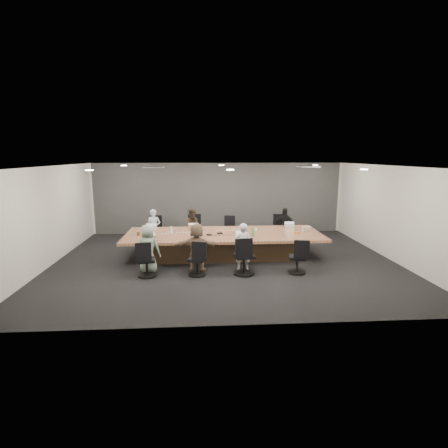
{
  "coord_description": "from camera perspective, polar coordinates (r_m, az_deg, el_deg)",
  "views": [
    {
      "loc": [
        -0.68,
        -9.96,
        3.11
      ],
      "look_at": [
        0.0,
        0.4,
        1.05
      ],
      "focal_mm": 28.0,
      "sensor_mm": 36.0,
      "label": 1
    }
  ],
  "objects": [
    {
      "name": "mic_left",
      "position": [
        10.52,
        -2.42,
        -1.73
      ],
      "size": [
        0.17,
        0.14,
        0.03
      ],
      "primitive_type": "cube",
      "rotation": [
        0.0,
        0.0,
        -0.35
      ],
      "color": "black",
      "rests_on": "conference_table"
    },
    {
      "name": "bottle_green_left",
      "position": [
        10.99,
        -13.01,
        -0.84
      ],
      "size": [
        0.08,
        0.08,
        0.26
      ],
      "primitive_type": "cylinder",
      "rotation": [
        0.0,
        0.0,
        0.05
      ],
      "color": "#40904D",
      "rests_on": "conference_table"
    },
    {
      "name": "laptop_1",
      "position": [
        11.51,
        -5.06,
        -0.66
      ],
      "size": [
        0.36,
        0.26,
        0.02
      ],
      "primitive_type": "cube",
      "rotation": [
        0.0,
        0.0,
        3.05
      ],
      "color": "#8C6647",
      "rests_on": "conference_table"
    },
    {
      "name": "mic_right",
      "position": [
        10.69,
        -0.71,
        -1.5
      ],
      "size": [
        0.18,
        0.12,
        0.03
      ],
      "primitive_type": "cube",
      "rotation": [
        0.0,
        0.0,
        0.08
      ],
      "color": "black",
      "rests_on": "conference_table"
    },
    {
      "name": "person_4",
      "position": [
        9.54,
        -12.27,
        -3.95
      ],
      "size": [
        0.7,
        0.53,
        1.31
      ],
      "primitive_type": "imported",
      "rotation": [
        0.0,
        0.0,
        2.96
      ],
      "color": "gray",
      "rests_on": "ground"
    },
    {
      "name": "stapler",
      "position": [
        10.23,
        2.37,
        -2.01
      ],
      "size": [
        0.16,
        0.09,
        0.06
      ],
      "primitive_type": "cube",
      "rotation": [
        0.0,
        0.0,
        -0.36
      ],
      "color": "black",
      "rests_on": "conference_table"
    },
    {
      "name": "curtain",
      "position": [
        14.0,
        -0.94,
        4.2
      ],
      "size": [
        9.8,
        0.04,
        2.8
      ],
      "primitive_type": "cube",
      "color": "#5A5A5A",
      "rests_on": "ground"
    },
    {
      "name": "laptop_0",
      "position": [
        11.62,
        -11.75,
        -0.74
      ],
      "size": [
        0.38,
        0.29,
        0.02
      ],
      "primitive_type": "cube",
      "rotation": [
        0.0,
        0.0,
        3.0
      ],
      "color": "#B2B2B7",
      "rests_on": "conference_table"
    },
    {
      "name": "conference_table",
      "position": [
        10.83,
        -0.03,
        -3.27
      ],
      "size": [
        6.0,
        2.2,
        0.74
      ],
      "color": "#483220",
      "rests_on": "ground"
    },
    {
      "name": "laptop_5",
      "position": [
        9.95,
        -4.42,
        -2.54
      ],
      "size": [
        0.32,
        0.24,
        0.02
      ],
      "primitive_type": "cube",
      "rotation": [
        0.0,
        0.0,
        -0.12
      ],
      "color": "#B2B2B7",
      "rests_on": "conference_table"
    },
    {
      "name": "cup_white_near",
      "position": [
        11.11,
        5.25,
        -0.91
      ],
      "size": [
        0.09,
        0.09,
        0.09
      ],
      "primitive_type": "cylinder",
      "rotation": [
        0.0,
        0.0,
        0.28
      ],
      "color": "white",
      "rests_on": "conference_table"
    },
    {
      "name": "person_1",
      "position": [
        12.07,
        -4.99,
        -0.56
      ],
      "size": [
        0.68,
        0.55,
        1.31
      ],
      "primitive_type": "imported",
      "rotation": [
        0.0,
        0.0,
        6.37
      ],
      "color": "#372B23",
      "rests_on": "ground"
    },
    {
      "name": "snack_packet",
      "position": [
        10.99,
        11.96,
        -1.37
      ],
      "size": [
        0.22,
        0.19,
        0.04
      ],
      "primitive_type": "cube",
      "rotation": [
        0.0,
        0.0,
        -0.47
      ],
      "color": "#C77727",
      "rests_on": "conference_table"
    },
    {
      "name": "wall_front",
      "position": [
        6.24,
        2.64,
        -4.68
      ],
      "size": [
        10.0,
        0.0,
        2.8
      ],
      "primitive_type": "cube",
      "rotation": [
        -1.57,
        0.0,
        0.0
      ],
      "color": "silver",
      "rests_on": "ground"
    },
    {
      "name": "chair_7",
      "position": [
        9.52,
        11.84,
        -5.79
      ],
      "size": [
        0.58,
        0.58,
        0.73
      ],
      "primitive_type": null,
      "rotation": [
        0.0,
        0.0,
        -0.21
      ],
      "color": "black",
      "rests_on": "ground"
    },
    {
      "name": "chair_2",
      "position": [
        12.51,
        1.26,
        -1.47
      ],
      "size": [
        0.59,
        0.59,
        0.72
      ],
      "primitive_type": null,
      "rotation": [
        0.0,
        0.0,
        2.92
      ],
      "color": "black",
      "rests_on": "ground"
    },
    {
      "name": "person_3",
      "position": [
        12.4,
        9.78,
        -0.37
      ],
      "size": [
        0.81,
        0.44,
        1.31
      ],
      "primitive_type": "imported",
      "rotation": [
        0.0,
        0.0,
        6.13
      ],
      "color": "black",
      "rests_on": "ground"
    },
    {
      "name": "chair_3",
      "position": [
        12.79,
        9.38,
        -1.19
      ],
      "size": [
        0.65,
        0.65,
        0.79
      ],
      "primitive_type": null,
      "rotation": [
        0.0,
        0.0,
        2.88
      ],
      "color": "black",
      "rests_on": "ground"
    },
    {
      "name": "ceiling",
      "position": [
        9.99,
        0.15,
        9.44
      ],
      "size": [
        10.0,
        8.0,
        0.0
      ],
      "primitive_type": "cube",
      "color": "white",
      "rests_on": "wall_back"
    },
    {
      "name": "chair_0",
      "position": [
        12.57,
        -11.13,
        -1.48
      ],
      "size": [
        0.54,
        0.54,
        0.79
      ],
      "primitive_type": null,
      "rotation": [
        0.0,
        0.0,
        3.16
      ],
      "color": "black",
      "rests_on": "ground"
    },
    {
      "name": "chair_6",
      "position": [
        9.23,
        3.3,
        -5.71
      ],
      "size": [
        0.66,
        0.66,
        0.85
      ],
      "primitive_type": null,
      "rotation": [
        0.0,
        0.0,
        0.17
      ],
      "color": "black",
      "rests_on": "ground"
    },
    {
      "name": "wall_right",
      "position": [
        11.59,
        25.65,
        1.63
      ],
      "size": [
        0.0,
        8.0,
        2.8
      ],
      "primitive_type": "cube",
      "rotation": [
        1.57,
        0.0,
        -1.57
      ],
      "color": "silver",
      "rests_on": "ground"
    },
    {
      "name": "chair_4",
      "position": [
        9.29,
        -12.51,
        -6.23
      ],
      "size": [
        0.56,
        0.56,
        0.73
      ],
      "primitive_type": null,
      "rotation": [
        0.0,
        0.0,
        0.15
      ],
      "color": "black",
      "rests_on": "ground"
    },
    {
      "name": "mug_brown",
      "position": [
        10.76,
        -13.81,
        -1.51
      ],
      "size": [
        0.12,
        0.12,
        0.12
      ],
      "primitive_type": "cylinder",
      "rotation": [
        0.0,
        0.0,
        -0.28
      ],
      "color": "brown",
      "rests_on": "conference_table"
    },
    {
      "name": "bottle_green_right",
      "position": [
        10.38,
        4.79,
        -1.33
      ],
      "size": [
        0.09,
        0.09,
        0.24
      ],
      "primitive_type": "cylinder",
      "rotation": [
        0.0,
        0.0,
        -0.4
      ],
      "color": "#40904D",
      "rests_on": "conference_table"
    },
    {
      "name": "person_5",
      "position": [
        9.43,
        -4.45,
        -3.81
      ],
      "size": [
        1.27,
        0.51,
        1.34
      ],
      "primitive_type": "imported",
      "rotation": [
        0.0,
        0.0,
        3.05
      ],
      "color": "#7D614C",
      "rests_on": "ground"
    },
    {
      "name": "floor",
      "position": [
        10.46,
        0.14,
        -6.08
      ],
      "size": [
        10.0,
        8.0,
        0.0
      ],
      "primitive_type": "cube",
      "color": "black",
      "rests_on": "ground"
    },
    {
      "name": "cup_white_far",
      "position": [
        11.11,
        -4.53,
        -0.88
      ],
      "size": [
        0.1,
        0.1,
        0.09
      ],
      "primitive_type": "cylinder",
      "rotation": [
        0.0,
        0.0,
        -0.39
      ],
      "color": "white",
      "rests_on": "conference_table"
    },
    {
      "name": "person_6",
      "position": [
        9.5,
        3.06,
        -3.74
      ],
      "size": [
        0.49,
        0.33,
        1.32
      ],
      "primitive_type": "imported",
      "rotation": [
        0.0,
        0.0,
        3.11
      ],
      "color": "silver",
      "rests_on": "ground"
    },
    {
      "name": "person_0",
      "position": [
        12.18,
        -11.38,
        -0.67
      ],
      "size": [
        0.51,
        0.36,
        1.3
      ],
      "primitive_type": "imported",
      "rotation": [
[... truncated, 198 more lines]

